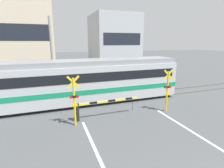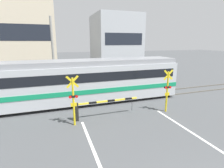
{
  "view_description": "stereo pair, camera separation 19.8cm",
  "coord_description": "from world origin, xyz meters",
  "px_view_note": "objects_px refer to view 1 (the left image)",
  "views": [
    {
      "loc": [
        -4.16,
        -1.54,
        4.53
      ],
      "look_at": [
        0.0,
        9.84,
        1.6
      ],
      "focal_mm": 28.0,
      "sensor_mm": 36.0,
      "label": 1
    },
    {
      "loc": [
        -3.97,
        -1.61,
        4.53
      ],
      "look_at": [
        0.0,
        9.84,
        1.6
      ],
      "focal_mm": 28.0,
      "sensor_mm": 36.0,
      "label": 2
    }
  ],
  "objects_px": {
    "pedestrian": "(88,76)",
    "crossing_signal_left": "(74,99)",
    "crossing_barrier_near": "(95,106)",
    "crossing_barrier_far": "(113,80)",
    "crossing_signal_right": "(167,89)",
    "commuter_train": "(54,82)"
  },
  "relations": [
    {
      "from": "pedestrian",
      "to": "crossing_signal_left",
      "type": "bearing_deg",
      "value": -106.76
    },
    {
      "from": "crossing_signal_left",
      "to": "crossing_barrier_near",
      "type": "bearing_deg",
      "value": 22.79
    },
    {
      "from": "crossing_barrier_near",
      "to": "crossing_barrier_far",
      "type": "height_order",
      "value": "same"
    },
    {
      "from": "crossing_barrier_far",
      "to": "crossing_signal_right",
      "type": "xyz_separation_m",
      "value": [
        1.25,
        -6.89,
        0.77
      ]
    },
    {
      "from": "crossing_barrier_near",
      "to": "crossing_signal_left",
      "type": "xyz_separation_m",
      "value": [
        -1.25,
        -0.52,
        0.77
      ]
    },
    {
      "from": "crossing_barrier_near",
      "to": "crossing_signal_right",
      "type": "xyz_separation_m",
      "value": [
        4.77,
        -0.52,
        0.77
      ]
    },
    {
      "from": "crossing_barrier_near",
      "to": "pedestrian",
      "type": "xyz_separation_m",
      "value": [
        1.56,
        8.78,
        0.17
      ]
    },
    {
      "from": "commuter_train",
      "to": "crossing_signal_left",
      "type": "bearing_deg",
      "value": -75.97
    },
    {
      "from": "crossing_signal_left",
      "to": "crossing_signal_right",
      "type": "height_order",
      "value": "same"
    },
    {
      "from": "commuter_train",
      "to": "pedestrian",
      "type": "relative_size",
      "value": 11.47
    },
    {
      "from": "commuter_train",
      "to": "crossing_barrier_near",
      "type": "relative_size",
      "value": 4.78
    },
    {
      "from": "crossing_barrier_near",
      "to": "commuter_train",
      "type": "bearing_deg",
      "value": 124.74
    },
    {
      "from": "pedestrian",
      "to": "crossing_barrier_far",
      "type": "bearing_deg",
      "value": -50.81
    },
    {
      "from": "crossing_barrier_near",
      "to": "pedestrian",
      "type": "distance_m",
      "value": 8.92
    },
    {
      "from": "crossing_signal_right",
      "to": "crossing_barrier_near",
      "type": "bearing_deg",
      "value": 173.74
    },
    {
      "from": "crossing_barrier_far",
      "to": "pedestrian",
      "type": "bearing_deg",
      "value": 129.19
    },
    {
      "from": "pedestrian",
      "to": "crossing_barrier_near",
      "type": "bearing_deg",
      "value": -100.05
    },
    {
      "from": "crossing_signal_left",
      "to": "pedestrian",
      "type": "distance_m",
      "value": 9.73
    },
    {
      "from": "crossing_barrier_far",
      "to": "crossing_signal_left",
      "type": "xyz_separation_m",
      "value": [
        -4.77,
        -6.89,
        0.77
      ]
    },
    {
      "from": "commuter_train",
      "to": "crossing_signal_left",
      "type": "height_order",
      "value": "commuter_train"
    },
    {
      "from": "commuter_train",
      "to": "pedestrian",
      "type": "bearing_deg",
      "value": 56.84
    },
    {
      "from": "crossing_barrier_near",
      "to": "pedestrian",
      "type": "relative_size",
      "value": 2.4
    }
  ]
}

